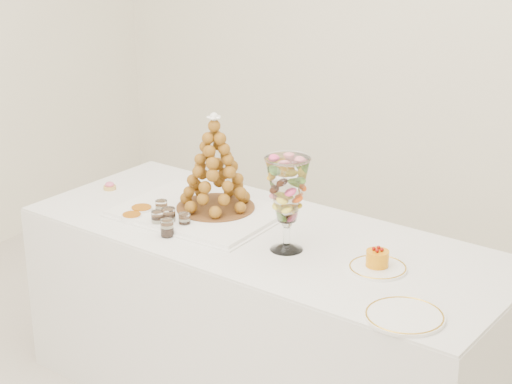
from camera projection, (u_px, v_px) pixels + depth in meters
The scene contains 15 objects.
buffet_table at pixel (265, 319), 3.51m from camera, with size 2.04×0.89×0.76m.
lace_tray at pixel (200, 212), 3.57m from camera, with size 0.64×0.48×0.02m, color white.
macaron_vase at pixel (287, 191), 3.16m from camera, with size 0.17×0.17×0.36m.
cake_plate at pixel (378, 268), 3.07m from camera, with size 0.21×0.21×0.01m, color white.
spare_plate at pixel (405, 316), 2.74m from camera, with size 0.26×0.26×0.01m, color white.
pink_tart at pixel (110, 186), 3.85m from camera, with size 0.06×0.06×0.04m.
verrine_a at pixel (162, 208), 3.55m from camera, with size 0.05×0.05×0.07m, color white.
verrine_b at pixel (169, 217), 3.44m from camera, with size 0.06×0.06×0.08m, color white.
verrine_c at pixel (185, 221), 3.42m from camera, with size 0.05×0.05×0.06m, color white.
verrine_d at pixel (158, 219), 3.43m from camera, with size 0.05×0.05×0.07m, color white.
verrine_e at pixel (167, 228), 3.35m from camera, with size 0.05×0.05×0.07m, color white.
ramekin_back at pixel (142, 211), 3.57m from camera, with size 0.09×0.09×0.03m, color white.
ramekin_front at pixel (132, 218), 3.50m from camera, with size 0.08×0.08×0.03m, color white.
croquembouche at pixel (215, 163), 3.51m from camera, with size 0.34×0.34×0.41m.
mousse_cake at pixel (377, 258), 3.07m from camera, with size 0.08×0.08×0.07m.
Camera 1 is at (1.73, -2.34, 2.09)m, focal length 60.00 mm.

